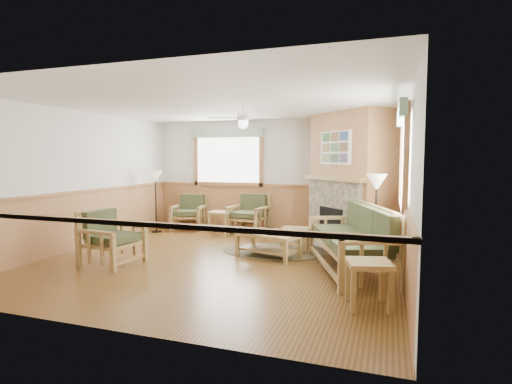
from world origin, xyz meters
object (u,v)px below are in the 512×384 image
(end_table_chairs, at_px, (221,222))
(floor_lamp_left, at_px, (156,201))
(armchair_back_left, at_px, (189,212))
(sofa, at_px, (350,239))
(footstool, at_px, (295,239))
(armchair_left, at_px, (112,237))
(coffee_table, at_px, (268,245))
(end_table_sofa, at_px, (369,284))
(armchair_back_right, at_px, (249,214))
(floor_lamp_right, at_px, (376,219))

(end_table_chairs, height_order, floor_lamp_left, floor_lamp_left)
(armchair_back_left, bearing_deg, sofa, -40.42)
(armchair_back_left, distance_m, footstool, 3.40)
(footstool, bearing_deg, sofa, -43.39)
(armchair_left, relative_size, coffee_table, 0.82)
(floor_lamp_left, bearing_deg, end_table_sofa, -33.77)
(armchair_back_left, bearing_deg, end_table_chairs, -26.26)
(armchair_back_right, relative_size, floor_lamp_left, 0.61)
(armchair_left, distance_m, coffee_table, 2.67)
(sofa, height_order, armchair_left, sofa)
(armchair_back_right, xyz_separation_m, floor_lamp_right, (2.96, -1.93, 0.30))
(armchair_back_left, xyz_separation_m, coffee_table, (2.71, -2.11, -0.21))
(armchair_back_left, xyz_separation_m, end_table_chairs, (0.99, -0.30, -0.16))
(coffee_table, xyz_separation_m, end_table_chairs, (-1.72, 1.81, 0.04))
(armchair_left, bearing_deg, sofa, -71.76)
(armchair_left, bearing_deg, armchair_back_left, 11.87)
(sofa, relative_size, end_table_chairs, 4.23)
(armchair_back_left, xyz_separation_m, floor_lamp_left, (-0.56, -0.62, 0.32))
(sofa, xyz_separation_m, coffee_table, (-1.48, 0.42, -0.29))
(sofa, height_order, armchair_back_left, sofa)
(armchair_back_right, distance_m, end_table_chairs, 0.70)
(armchair_back_right, distance_m, footstool, 2.09)
(floor_lamp_right, bearing_deg, armchair_left, -160.70)
(footstool, xyz_separation_m, floor_lamp_left, (-3.62, 0.85, 0.52))
(end_table_sofa, bearing_deg, footstool, 120.11)
(footstool, distance_m, floor_lamp_left, 3.75)
(armchair_back_right, height_order, floor_lamp_left, floor_lamp_left)
(coffee_table, xyz_separation_m, floor_lamp_right, (1.84, 0.19, 0.54))
(armchair_left, bearing_deg, footstool, -48.86)
(armchair_left, distance_m, floor_lamp_left, 2.93)
(armchair_back_right, xyz_separation_m, armchair_left, (-1.22, -3.39, -0.00))
(armchair_back_right, distance_m, end_table_sofa, 5.00)
(armchair_left, relative_size, floor_lamp_left, 0.61)
(armchair_back_right, bearing_deg, end_table_sofa, -46.32)
(end_table_chairs, relative_size, footstool, 1.04)
(floor_lamp_left, bearing_deg, end_table_chairs, 11.51)
(armchair_left, bearing_deg, end_table_sofa, -93.11)
(footstool, bearing_deg, armchair_left, -144.48)
(sofa, distance_m, armchair_left, 3.91)
(armchair_back_right, bearing_deg, armchair_back_left, -172.61)
(sofa, relative_size, end_table_sofa, 3.99)
(coffee_table, height_order, end_table_sofa, end_table_sofa)
(coffee_table, bearing_deg, armchair_back_right, 135.18)
(sofa, xyz_separation_m, armchair_back_left, (-4.18, 2.53, -0.09))
(armchair_back_right, relative_size, armchair_left, 1.01)
(sofa, bearing_deg, end_table_sofa, -7.63)
(armchair_back_right, distance_m, floor_lamp_left, 2.25)
(sofa, bearing_deg, end_table_chairs, -145.99)
(armchair_back_left, xyz_separation_m, armchair_back_right, (1.59, 0.00, 0.03))
(armchair_left, xyz_separation_m, floor_lamp_right, (4.17, 1.46, 0.31))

